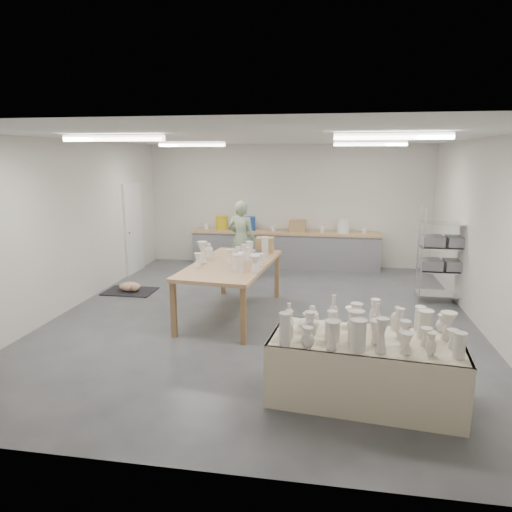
% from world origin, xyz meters
% --- Properties ---
extents(room, '(8.00, 8.02, 3.00)m').
position_xyz_m(room, '(-0.11, 0.08, 2.06)').
color(room, '#424449').
rests_on(room, ground).
extents(back_counter, '(4.60, 0.60, 1.24)m').
position_xyz_m(back_counter, '(-0.01, 3.68, 0.49)').
color(back_counter, tan).
rests_on(back_counter, ground).
extents(wire_shelf, '(0.88, 0.48, 1.80)m').
position_xyz_m(wire_shelf, '(3.20, 1.40, 0.92)').
color(wire_shelf, silver).
rests_on(wire_shelf, ground).
extents(drying_table, '(2.18, 1.21, 1.11)m').
position_xyz_m(drying_table, '(1.52, -2.51, 0.42)').
color(drying_table, olive).
rests_on(drying_table, ground).
extents(work_table, '(1.46, 2.58, 1.30)m').
position_xyz_m(work_table, '(-0.49, 0.07, 0.92)').
color(work_table, tan).
rests_on(work_table, ground).
extents(rug, '(1.00, 0.70, 0.02)m').
position_xyz_m(rug, '(-2.90, 1.02, 0.01)').
color(rug, black).
rests_on(rug, ground).
extents(cat, '(0.49, 0.39, 0.19)m').
position_xyz_m(cat, '(-2.88, 1.00, 0.11)').
color(cat, white).
rests_on(cat, rug).
extents(potter, '(0.70, 0.51, 1.75)m').
position_xyz_m(potter, '(-0.87, 2.52, 0.88)').
color(potter, '#92A680').
rests_on(potter, ground).
extents(red_stool, '(0.44, 0.44, 0.33)m').
position_xyz_m(red_stool, '(-0.87, 2.79, 0.30)').
color(red_stool, red).
rests_on(red_stool, ground).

